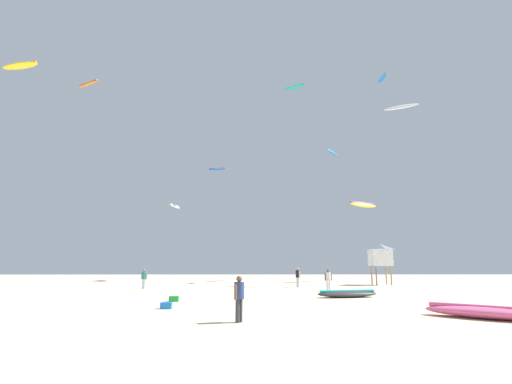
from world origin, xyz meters
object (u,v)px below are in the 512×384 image
(kite_aloft_2, at_px, (217,169))
(kite_aloft_5, at_px, (332,152))
(kite_grounded_mid, at_px, (347,294))
(kite_aloft_3, at_px, (88,84))
(lifeguard_tower, at_px, (380,255))
(kite_aloft_1, at_px, (382,78))
(kite_grounded_near, at_px, (485,312))
(kite_aloft_7, at_px, (20,66))
(cooler_box, at_px, (174,299))
(person_left, at_px, (144,277))
(kite_aloft_0, at_px, (175,206))
(kite_aloft_6, at_px, (401,107))
(person_midground, at_px, (298,276))
(person_right, at_px, (328,279))
(gear_bag, at_px, (166,306))
(kite_aloft_8, at_px, (295,87))
(kite_aloft_4, at_px, (363,205))
(person_foreground, at_px, (239,295))

(kite_aloft_2, distance_m, kite_aloft_5, 15.93)
(kite_grounded_mid, bearing_deg, kite_aloft_3, 157.49)
(lifeguard_tower, height_order, kite_aloft_1, kite_aloft_1)
(kite_grounded_near, xyz_separation_m, kite_aloft_7, (-29.09, 13.22, 18.18))
(kite_aloft_7, bearing_deg, cooler_box, -22.45)
(person_left, relative_size, kite_aloft_1, 0.61)
(kite_aloft_2, xyz_separation_m, kite_aloft_3, (-11.66, -13.57, 5.36))
(kite_aloft_0, xyz_separation_m, kite_aloft_1, (27.49, -3.73, 16.56))
(kite_aloft_6, bearing_deg, person_midground, -163.22)
(kite_aloft_3, bearing_deg, person_right, -11.39)
(lifeguard_tower, distance_m, kite_aloft_1, 24.49)
(kite_grounded_near, relative_size, gear_bag, 7.96)
(kite_aloft_1, xyz_separation_m, kite_aloft_5, (-6.17, 3.82, -9.07))
(kite_aloft_8, bearing_deg, kite_aloft_4, -35.00)
(gear_bag, xyz_separation_m, kite_aloft_5, (15.24, 30.65, 16.97))
(lifeguard_tower, distance_m, gear_bag, 26.63)
(kite_grounded_mid, bearing_deg, kite_aloft_0, 124.34)
(kite_grounded_mid, relative_size, kite_aloft_6, 1.14)
(kite_aloft_8, bearing_deg, gear_bag, -107.95)
(kite_grounded_near, bearing_deg, cooler_box, 153.56)
(kite_aloft_0, distance_m, kite_aloft_8, 24.45)
(gear_bag, xyz_separation_m, kite_aloft_2, (-0.36, 29.06, 14.20))
(person_right, height_order, kite_aloft_2, kite_aloft_2)
(cooler_box, height_order, kite_aloft_5, kite_aloft_5)
(person_right, xyz_separation_m, kite_aloft_4, (7.72, 16.01, 8.34))
(kite_aloft_1, xyz_separation_m, kite_aloft_3, (-33.44, -11.33, -6.49))
(kite_aloft_0, xyz_separation_m, kite_aloft_6, (26.94, -10.36, 9.72))
(person_left, bearing_deg, kite_aloft_6, -62.61)
(person_foreground, height_order, kite_aloft_1, kite_aloft_1)
(kite_grounded_near, bearing_deg, lifeguard_tower, 81.41)
(kite_grounded_near, xyz_separation_m, gear_bag, (-13.96, 3.57, -0.11))
(kite_grounded_near, bearing_deg, kite_aloft_8, 95.56)
(kite_aloft_0, bearing_deg, kite_grounded_near, -59.58)
(kite_aloft_4, xyz_separation_m, kite_aloft_6, (2.81, -6.81, 10.02))
(person_midground, relative_size, kite_aloft_3, 0.62)
(cooler_box, relative_size, kite_aloft_5, 0.16)
(person_left, height_order, kite_aloft_8, kite_aloft_8)
(person_left, bearing_deg, kite_aloft_3, 96.35)
(kite_grounded_mid, xyz_separation_m, gear_bag, (-10.63, -6.11, -0.08))
(person_midground, height_order, kite_aloft_4, kite_aloft_4)
(kite_aloft_5, distance_m, kite_aloft_8, 11.59)
(kite_grounded_near, bearing_deg, kite_aloft_1, 76.22)
(person_midground, distance_m, kite_aloft_4, 16.43)
(kite_grounded_near, bearing_deg, kite_grounded_mid, 109.01)
(kite_aloft_3, bearing_deg, person_midground, 2.74)
(kite_grounded_mid, relative_size, kite_aloft_5, 1.24)
(person_left, bearing_deg, kite_grounded_near, -118.25)
(kite_aloft_4, distance_m, kite_aloft_7, 38.53)
(person_midground, distance_m, kite_aloft_2, 20.38)
(cooler_box, xyz_separation_m, gear_bag, (0.33, -3.54, 0.00))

